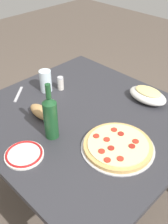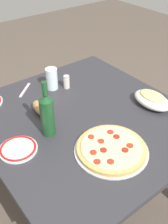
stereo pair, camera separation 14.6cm
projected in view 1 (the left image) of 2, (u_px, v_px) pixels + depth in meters
The scene contains 10 objects.
ground_plane at pixel (84, 196), 1.91m from camera, with size 8.00×8.00×0.00m, color brown.
dining_table at pixel (84, 131), 1.54m from camera, with size 1.16×1.09×0.73m.
pepperoni_pizza at pixel (118, 146), 1.27m from camera, with size 0.36×0.36×0.03m.
baked_pasta_dish at pixel (148, 95), 1.58m from camera, with size 0.24×0.15×0.08m.
wine_bottle at pixel (51, 117), 1.27m from camera, with size 0.07×0.07×0.30m.
water_glass at pixel (46, 81), 1.65m from camera, with size 0.07×0.07×0.14m, color silver.
side_plate_near at pixel (24, 154), 1.23m from camera, with size 0.18×0.18×0.02m.
bread_loaf at pixel (41, 112), 1.46m from camera, with size 0.17×0.07×0.07m, color tan.
spice_shaker at pixel (61, 83), 1.68m from camera, with size 0.04×0.04×0.09m.
fork_left at pixel (18, 94), 1.66m from camera, with size 0.17×0.02×0.01m, color #B7B7BC.
Camera 1 is at (-0.83, 0.83, 1.63)m, focal length 42.42 mm.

